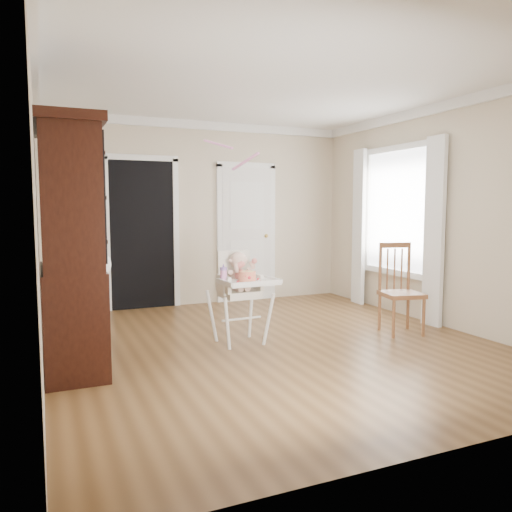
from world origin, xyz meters
name	(u,v)px	position (x,y,z in m)	size (l,w,h in m)	color
floor	(274,345)	(0.00, 0.00, 0.00)	(5.00, 5.00, 0.00)	brown
ceiling	(275,82)	(0.00, 0.00, 2.70)	(5.00, 5.00, 0.00)	white
wall_back	(202,214)	(0.00, 2.50, 1.35)	(4.50, 4.50, 0.00)	beige
wall_left	(37,219)	(-2.25, 0.00, 1.35)	(5.00, 5.00, 0.00)	beige
wall_right	(442,215)	(2.25, 0.00, 1.35)	(5.00, 5.00, 0.00)	beige
crown_molding	(275,88)	(0.00, 0.00, 2.64)	(4.50, 5.00, 0.12)	white
doorway	(142,231)	(-0.90, 2.48, 1.11)	(1.06, 0.05, 2.22)	black
closet_door	(247,235)	(0.70, 2.48, 1.02)	(0.96, 0.09, 2.13)	white
window_right	(395,219)	(2.18, 0.80, 1.29)	(0.13, 1.84, 2.30)	white
high_chair	(240,286)	(-0.31, 0.20, 0.62)	(0.61, 0.74, 1.01)	white
baby	(239,273)	(-0.31, 0.23, 0.76)	(0.29, 0.22, 0.43)	beige
cake	(247,276)	(-0.32, -0.03, 0.75)	(0.23, 0.23, 0.10)	silver
sippy_cup	(224,273)	(-0.52, 0.11, 0.77)	(0.07, 0.07, 0.18)	#D481BA
china_cabinet	(71,247)	(-1.99, 0.06, 1.10)	(0.58, 1.30, 2.20)	black
dining_chair	(400,291)	(1.55, -0.11, 0.48)	(0.50, 0.50, 1.04)	brown
streamer	(218,144)	(-0.35, 0.75, 2.16)	(0.03, 0.50, 0.02)	#FF93D3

